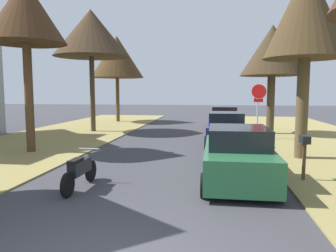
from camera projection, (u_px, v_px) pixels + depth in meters
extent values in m
cylinder|color=#9EA0A5|center=(257.00, 118.00, 17.32)|extent=(0.07, 0.50, 2.22)
cylinder|color=white|center=(259.00, 91.00, 16.90)|extent=(0.81, 0.17, 0.79)
cylinder|color=red|center=(259.00, 91.00, 16.90)|extent=(0.76, 0.18, 0.75)
cube|color=red|center=(258.00, 100.00, 17.04)|extent=(0.48, 0.07, 0.20)
cylinder|color=brown|center=(302.00, 109.00, 12.13)|extent=(0.44, 0.44, 3.73)
cone|color=#41321C|center=(306.00, 11.00, 11.75)|extent=(3.02, 3.02, 3.41)
cylinder|color=brown|center=(304.00, 40.00, 11.37)|extent=(1.27, 0.60, 1.35)
cylinder|color=brown|center=(324.00, 42.00, 11.37)|extent=(1.11, 1.25, 1.22)
cylinder|color=brown|center=(305.00, 36.00, 11.43)|extent=(1.10, 0.48, 1.60)
cylinder|color=#473B27|center=(271.00, 105.00, 19.39)|extent=(0.45, 0.45, 3.47)
cone|color=#392C1B|center=(272.00, 50.00, 19.05)|extent=(3.76, 3.76, 2.98)
cylinder|color=#473B27|center=(262.00, 64.00, 19.08)|extent=(0.50, 1.41, 1.54)
cylinder|color=#473B27|center=(281.00, 64.00, 18.75)|extent=(0.90, 1.20, 1.40)
cylinder|color=#503822|center=(29.00, 98.00, 13.40)|extent=(0.35, 0.35, 4.48)
cone|color=#402A18|center=(25.00, 11.00, 13.03)|extent=(3.22, 3.22, 2.59)
cylinder|color=#503822|center=(35.00, 31.00, 12.97)|extent=(0.35, 1.00, 1.05)
cylinder|color=#503822|center=(42.00, 32.00, 13.06)|extent=(0.24, 1.48, 1.05)
cylinder|color=#503822|center=(26.00, 25.00, 13.58)|extent=(1.12, 0.73, 1.76)
cylinder|color=#4A3C29|center=(92.00, 94.00, 20.50)|extent=(0.31, 0.31, 4.71)
cone|color=#3B2D1C|center=(91.00, 33.00, 20.10)|extent=(4.71, 4.71, 2.92)
cylinder|color=#4A3C29|center=(96.00, 46.00, 19.87)|extent=(0.72, 0.95, 1.29)
cylinder|color=#4A3C29|center=(83.00, 43.00, 19.76)|extent=(1.11, 0.92, 1.68)
cylinder|color=#4A3C29|center=(92.00, 48.00, 20.75)|extent=(1.21, 0.55, 1.29)
cylinder|color=brown|center=(118.00, 100.00, 27.44)|extent=(0.30, 0.30, 3.71)
cone|color=#422F18|center=(117.00, 57.00, 27.07)|extent=(4.43, 4.43, 3.47)
cylinder|color=brown|center=(123.00, 69.00, 27.15)|extent=(0.24, 1.09, 1.48)
cylinder|color=brown|center=(113.00, 71.00, 26.99)|extent=(0.66, 0.69, 1.23)
cube|color=#28663D|center=(237.00, 160.00, 9.24)|extent=(1.84, 4.41, 0.85)
cube|color=black|center=(238.00, 137.00, 8.95)|extent=(1.61, 2.03, 0.56)
cylinder|color=black|center=(208.00, 158.00, 11.02)|extent=(0.20, 0.60, 0.60)
cylinder|color=black|center=(260.00, 159.00, 10.77)|extent=(0.20, 0.60, 0.60)
cylinder|color=black|center=(205.00, 185.00, 7.78)|extent=(0.20, 0.60, 0.60)
cylinder|color=black|center=(280.00, 188.00, 7.53)|extent=(0.20, 0.60, 0.60)
cube|color=navy|center=(225.00, 132.00, 15.80)|extent=(1.84, 4.41, 0.85)
cube|color=black|center=(226.00, 118.00, 15.51)|extent=(1.61, 2.03, 0.56)
cylinder|color=black|center=(208.00, 133.00, 17.58)|extent=(0.20, 0.60, 0.60)
cylinder|color=black|center=(241.00, 134.00, 17.33)|extent=(0.20, 0.60, 0.60)
cylinder|color=black|center=(207.00, 143.00, 14.33)|extent=(0.20, 0.60, 0.60)
cylinder|color=black|center=(247.00, 144.00, 14.08)|extent=(0.20, 0.60, 0.60)
cube|color=red|center=(224.00, 121.00, 22.09)|extent=(1.84, 4.41, 0.85)
cube|color=black|center=(224.00, 111.00, 21.80)|extent=(1.61, 2.03, 0.56)
cylinder|color=black|center=(211.00, 122.00, 23.87)|extent=(0.20, 0.60, 0.60)
cylinder|color=black|center=(235.00, 123.00, 23.62)|extent=(0.20, 0.60, 0.60)
cylinder|color=black|center=(211.00, 127.00, 20.62)|extent=(0.20, 0.60, 0.60)
cylinder|color=black|center=(238.00, 128.00, 20.37)|extent=(0.20, 0.60, 0.60)
cylinder|color=black|center=(91.00, 171.00, 9.22)|extent=(0.11, 0.60, 0.60)
cylinder|color=black|center=(68.00, 185.00, 7.80)|extent=(0.11, 0.60, 0.60)
cube|color=black|center=(80.00, 167.00, 8.48)|extent=(0.25, 1.02, 0.36)
cube|color=black|center=(76.00, 161.00, 8.21)|extent=(0.23, 0.56, 0.12)
cylinder|color=#9EA0A5|center=(89.00, 149.00, 9.06)|extent=(0.60, 0.05, 0.04)
cube|color=brown|center=(304.00, 162.00, 9.15)|extent=(0.08, 0.08, 1.05)
cube|color=black|center=(305.00, 139.00, 9.09)|extent=(0.22, 0.44, 0.22)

